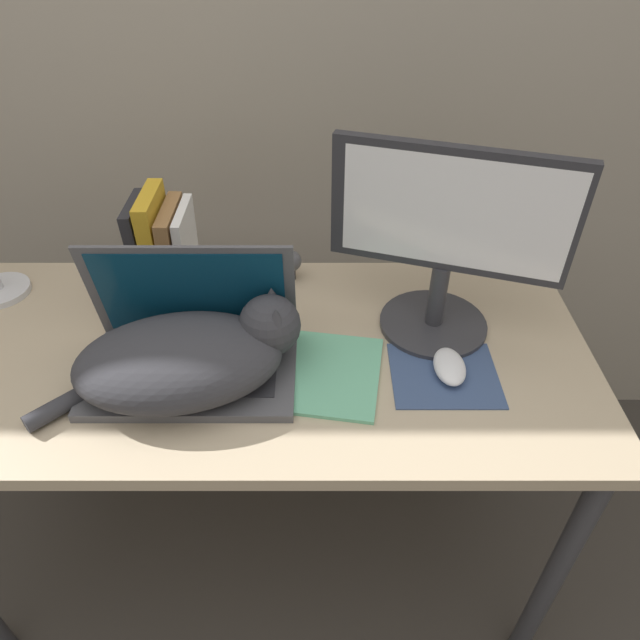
{
  "coord_description": "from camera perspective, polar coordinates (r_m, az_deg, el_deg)",
  "views": [
    {
      "loc": [
        0.14,
        -0.54,
        1.53
      ],
      "look_at": [
        0.14,
        0.28,
        0.86
      ],
      "focal_mm": 32.0,
      "sensor_mm": 36.0,
      "label": 1
    }
  ],
  "objects": [
    {
      "name": "cat",
      "position": [
        1.06,
        -12.78,
        -3.57
      ],
      "size": [
        0.48,
        0.3,
        0.16
      ],
      "color": "#333338",
      "rests_on": "desk"
    },
    {
      "name": "notepad",
      "position": [
        1.09,
        0.29,
        -5.28
      ],
      "size": [
        0.25,
        0.25,
        0.01
      ],
      "color": "#6BBC93",
      "rests_on": "desk"
    },
    {
      "name": "webcam",
      "position": [
        1.31,
        -2.81,
        5.82
      ],
      "size": [
        0.05,
        0.05,
        0.07
      ],
      "color": "#232328",
      "rests_on": "desk"
    },
    {
      "name": "book_row",
      "position": [
        1.29,
        -15.24,
        7.0
      ],
      "size": [
        0.12,
        0.16,
        0.24
      ],
      "color": "#232328",
      "rests_on": "desk"
    },
    {
      "name": "desk",
      "position": [
        1.22,
        -6.69,
        -5.89
      ],
      "size": [
        1.37,
        0.62,
        0.76
      ],
      "color": "tan",
      "rests_on": "ground_plane"
    },
    {
      "name": "laptop",
      "position": [
        1.1,
        -12.55,
        -2.76
      ],
      "size": [
        0.39,
        0.23,
        0.24
      ],
      "color": "#4C4C51",
      "rests_on": "desk"
    },
    {
      "name": "external_monitor",
      "position": [
        1.1,
        12.69,
        7.93
      ],
      "size": [
        0.43,
        0.22,
        0.39
      ],
      "color": "#333338",
      "rests_on": "desk"
    },
    {
      "name": "mousepad",
      "position": [
        1.12,
        12.41,
        -5.39
      ],
      "size": [
        0.2,
        0.18,
        0.0
      ],
      "color": "#384C75",
      "rests_on": "desk"
    },
    {
      "name": "computer_mouse",
      "position": [
        1.11,
        12.92,
        -4.57
      ],
      "size": [
        0.06,
        0.1,
        0.03
      ],
      "color": "silver",
      "rests_on": "mousepad"
    }
  ]
}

